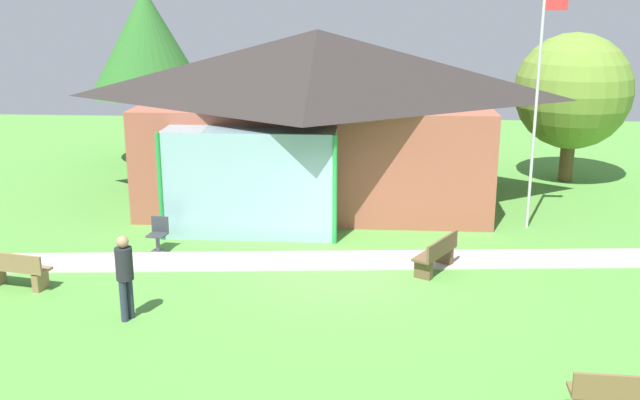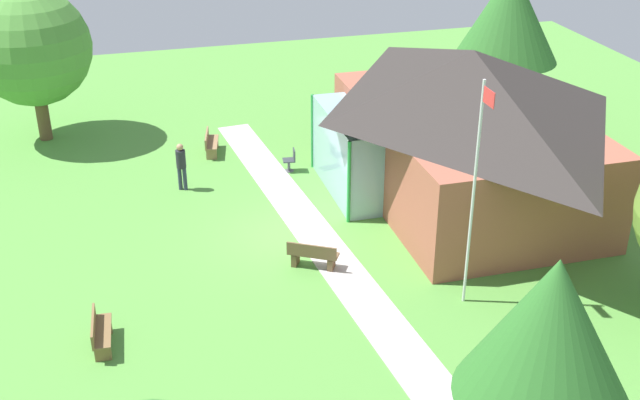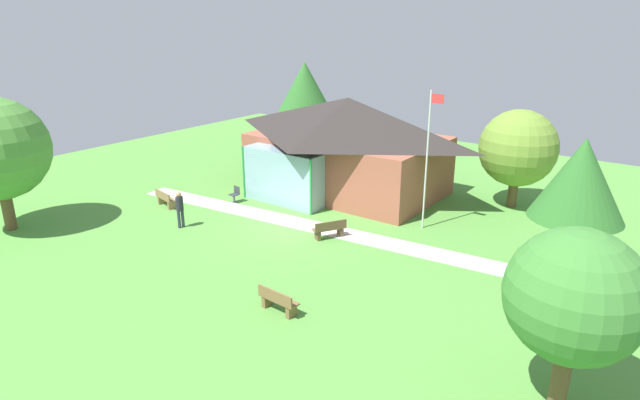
# 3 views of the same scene
# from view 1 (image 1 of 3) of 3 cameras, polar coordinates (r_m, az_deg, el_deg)

# --- Properties ---
(ground_plane) EXTENTS (44.00, 44.00, 0.00)m
(ground_plane) POSITION_cam_1_polar(r_m,az_deg,el_deg) (17.20, 2.08, -5.67)
(ground_plane) COLOR #54933D
(pavilion) EXTENTS (11.01, 8.07, 5.21)m
(pavilion) POSITION_cam_1_polar(r_m,az_deg,el_deg) (22.70, -0.37, 6.65)
(pavilion) COLOR #A35642
(pavilion) RESTS_ON ground_plane
(footpath) EXTENTS (19.62, 3.10, 0.03)m
(footpath) POSITION_cam_1_polar(r_m,az_deg,el_deg) (17.99, 2.17, -4.65)
(footpath) COLOR #BCB7B2
(footpath) RESTS_ON ground_plane
(flagpole) EXTENTS (0.64, 0.08, 6.36)m
(flagpole) POSITION_cam_1_polar(r_m,az_deg,el_deg) (20.53, 16.38, 7.26)
(flagpole) COLOR silver
(flagpole) RESTS_ON ground_plane
(bench_rear_near_path) EXTENTS (1.14, 1.52, 0.84)m
(bench_rear_near_path) POSITION_cam_1_polar(r_m,az_deg,el_deg) (17.39, 8.94, -4.20)
(bench_rear_near_path) COLOR brown
(bench_rear_near_path) RESTS_ON ground_plane
(bench_mid_left) EXTENTS (1.56, 0.73, 0.84)m
(bench_mid_left) POSITION_cam_1_polar(r_m,az_deg,el_deg) (17.55, -22.30, -5.04)
(bench_mid_left) COLOR olive
(bench_mid_left) RESTS_ON ground_plane
(bench_front_right) EXTENTS (1.52, 0.52, 0.84)m
(bench_front_right) POSITION_cam_1_polar(r_m,az_deg,el_deg) (12.34, 22.11, -13.89)
(bench_front_right) COLOR brown
(bench_front_right) RESTS_ON ground_plane
(patio_chair_west) EXTENTS (0.49, 0.49, 0.86)m
(patio_chair_west) POSITION_cam_1_polar(r_m,az_deg,el_deg) (18.97, -12.30, -2.64)
(patio_chair_west) COLOR #33383D
(patio_chair_west) RESTS_ON ground_plane
(visitor_strolling_lawn) EXTENTS (0.34, 0.34, 1.74)m
(visitor_strolling_lawn) POSITION_cam_1_polar(r_m,az_deg,el_deg) (15.00, -14.77, -5.30)
(visitor_strolling_lawn) COLOR #2D3347
(visitor_strolling_lawn) RESTS_ON ground_plane
(tree_behind_pavilion_right) EXTENTS (3.87, 3.87, 5.02)m
(tree_behind_pavilion_right) POSITION_cam_1_polar(r_m,az_deg,el_deg) (26.41, 18.86, 7.90)
(tree_behind_pavilion_right) COLOR brown
(tree_behind_pavilion_right) RESTS_ON ground_plane
(tree_behind_pavilion_left) EXTENTS (4.32, 4.32, 6.45)m
(tree_behind_pavilion_left) POSITION_cam_1_polar(r_m,az_deg,el_deg) (28.50, -13.17, 11.67)
(tree_behind_pavilion_left) COLOR brown
(tree_behind_pavilion_left) RESTS_ON ground_plane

